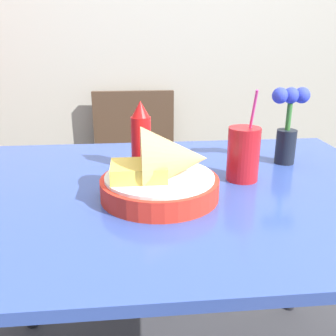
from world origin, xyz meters
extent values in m
cube|color=#334C9E|center=(0.00, 0.00, 0.73)|extent=(1.21, 0.89, 0.02)
cylinder|color=black|center=(-0.54, 0.39, 0.36)|extent=(0.05, 0.05, 0.72)
cylinder|color=black|center=(0.54, 0.39, 0.36)|extent=(0.05, 0.05, 0.72)
cylinder|color=#473323|center=(-0.28, 0.59, 0.21)|extent=(0.03, 0.03, 0.41)
cylinder|color=#473323|center=(0.08, 0.59, 0.21)|extent=(0.03, 0.03, 0.41)
cylinder|color=#473323|center=(-0.28, 0.95, 0.21)|extent=(0.03, 0.03, 0.41)
cylinder|color=#473323|center=(0.08, 0.95, 0.21)|extent=(0.03, 0.03, 0.41)
cube|color=#473323|center=(-0.10, 0.77, 0.42)|extent=(0.40, 0.40, 0.02)
cube|color=#473323|center=(-0.10, 0.95, 0.65)|extent=(0.40, 0.03, 0.44)
cylinder|color=red|center=(-0.05, -0.06, 0.77)|extent=(0.29, 0.29, 0.05)
cylinder|color=white|center=(-0.05, -0.06, 0.80)|extent=(0.27, 0.27, 0.01)
cone|color=tan|center=(-0.01, -0.06, 0.84)|extent=(0.16, 0.16, 0.16)
cube|color=#E5C14C|center=(-0.10, -0.07, 0.82)|extent=(0.13, 0.10, 0.04)
cylinder|color=red|center=(-0.09, 0.16, 0.82)|extent=(0.06, 0.06, 0.16)
cone|color=red|center=(-0.09, 0.16, 0.93)|extent=(0.05, 0.05, 0.05)
cylinder|color=red|center=(0.19, 0.04, 0.82)|extent=(0.09, 0.09, 0.15)
cylinder|color=black|center=(0.19, 0.04, 0.81)|extent=(0.08, 0.08, 0.12)
cylinder|color=#EA3884|center=(0.20, 0.04, 0.89)|extent=(0.01, 0.08, 0.22)
cylinder|color=black|center=(0.36, 0.17, 0.80)|extent=(0.06, 0.06, 0.11)
cylinder|color=#33722D|center=(0.36, 0.17, 0.90)|extent=(0.02, 0.02, 0.09)
sphere|color=blue|center=(0.36, 0.17, 0.96)|extent=(0.05, 0.05, 0.05)
sphere|color=blue|center=(0.32, 0.17, 0.96)|extent=(0.05, 0.05, 0.05)
sphere|color=blue|center=(0.39, 0.17, 0.96)|extent=(0.05, 0.05, 0.05)
camera|label=1|loc=(-0.11, -0.90, 1.12)|focal=40.00mm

